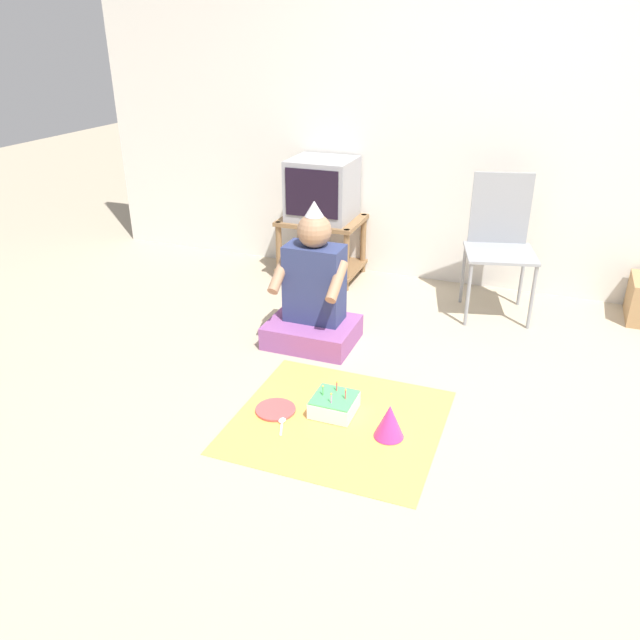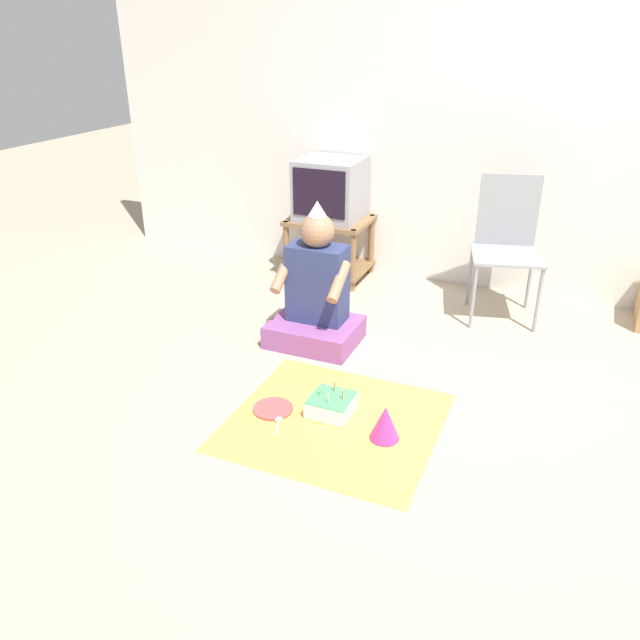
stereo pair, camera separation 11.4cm
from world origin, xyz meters
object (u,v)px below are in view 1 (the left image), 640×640
object	(u,v)px
tv	(322,189)
party_hat_blue	(389,421)
folding_chair	(500,237)
birthday_cake	(334,404)
paper_plate	(276,409)
person_seated	(313,297)

from	to	relation	value
tv	party_hat_blue	size ratio (longest dim) A/B	2.68
folding_chair	birthday_cake	world-z (taller)	folding_chair
birthday_cake	paper_plate	world-z (taller)	birthday_cake
tv	birthday_cake	size ratio (longest dim) A/B	2.16
birthday_cake	paper_plate	size ratio (longest dim) A/B	1.03
folding_chair	paper_plate	world-z (taller)	folding_chair
folding_chair	tv	bearing A→B (deg)	172.44
tv	birthday_cake	world-z (taller)	tv
party_hat_blue	paper_plate	distance (m)	0.60
tv	person_seated	world-z (taller)	tv
folding_chair	paper_plate	distance (m)	1.95
folding_chair	person_seated	bearing A→B (deg)	-137.74
person_seated	tv	bearing A→B (deg)	107.93
tv	folding_chair	distance (m)	1.33
party_hat_blue	paper_plate	size ratio (longest dim) A/B	0.83
party_hat_blue	birthday_cake	bearing A→B (deg)	162.38
folding_chair	paper_plate	size ratio (longest dim) A/B	4.47
party_hat_blue	folding_chair	bearing A→B (deg)	80.90
birthday_cake	folding_chair	bearing A→B (deg)	69.85
folding_chair	party_hat_blue	xyz separation A→B (m)	(-0.27, -1.68, -0.43)
person_seated	party_hat_blue	bearing A→B (deg)	-48.93
folding_chair	birthday_cake	bearing A→B (deg)	-110.15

